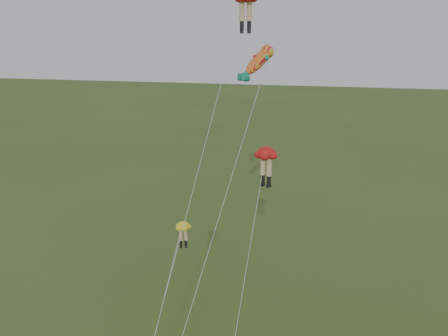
# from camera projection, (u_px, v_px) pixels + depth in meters

# --- Properties ---
(legs_kite_red_high) EXTENTS (5.45, 9.78, 22.49)m
(legs_kite_red_high) POSITION_uv_depth(u_px,v_px,m) (244.00, 6.00, 29.23)
(legs_kite_red_high) COLOR red
(legs_kite_red_high) RESTS_ON ground
(legs_kite_red_mid) EXTENTS (2.51, 5.37, 14.00)m
(legs_kite_red_mid) POSITION_uv_depth(u_px,v_px,m) (266.00, 160.00, 27.87)
(legs_kite_red_mid) COLOR red
(legs_kite_red_mid) RESTS_ON ground
(legs_kite_yellow) EXTENTS (1.29, 9.42, 9.00)m
(legs_kite_yellow) POSITION_uv_depth(u_px,v_px,m) (181.00, 235.00, 30.18)
(legs_kite_yellow) COLOR yellow
(legs_kite_yellow) RESTS_ON ground
(fish_kite) EXTENTS (4.90, 12.44, 19.52)m
(fish_kite) POSITION_uv_depth(u_px,v_px,m) (258.00, 63.00, 31.27)
(fish_kite) COLOR gold
(fish_kite) RESTS_ON ground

